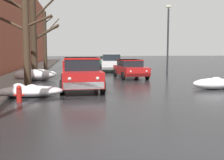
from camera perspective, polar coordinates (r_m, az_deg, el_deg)
name	(u,v)px	position (r m, az deg, el deg)	size (l,w,h in m)	color
ground_plane	(195,159)	(5.79, 16.95, -15.59)	(200.00, 200.00, 0.00)	#232326
left_sidewalk_slab	(21,76)	(23.31, -18.60, 0.83)	(2.69, 80.00, 0.13)	gray
snow_bank_along_left_kerb	(215,84)	(16.00, 20.72, -0.71)	(2.35, 1.02, 0.67)	white
snow_bank_mid_block_left	(29,91)	(13.10, -17.04, -2.23)	(3.03, 1.25, 0.62)	white
snow_bank_along_right_kerb	(35,75)	(20.17, -15.76, 1.05)	(2.99, 1.42, 0.80)	white
bare_tree_second_along_sidewalk	(25,29)	(17.15, -17.79, 10.16)	(3.48, 2.06, 6.37)	#423323
bare_tree_mid_block	(35,35)	(20.28, -15.94, 9.17)	(2.67, 1.37, 6.33)	#382B1E
bare_tree_far_down_block	(45,40)	(28.42, -13.79, 8.09)	(1.64, 2.50, 5.95)	#382B1E
pickup_truck_red_approaching_near_lane	(81,74)	(14.72, -6.53, 1.34)	(2.27, 5.21, 1.76)	red
sedan_red_parked_kerbside_close	(130,68)	(21.07, 3.83, 2.48)	(2.20, 4.43, 1.42)	red
suv_white_parked_kerbside_mid	(111,62)	(27.37, -0.24, 3.85)	(2.43, 4.79, 1.82)	silver
sedan_green_parked_far_down_block	(106,61)	(33.91, -1.27, 3.90)	(2.09, 4.37, 1.42)	#1E5633
fire_hydrant	(19,94)	(11.79, -18.91, -2.74)	(0.42, 0.22, 0.71)	#B21E19
street_lamp_post	(168,37)	(22.63, 11.66, 8.84)	(0.44, 0.24, 5.71)	#28282D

